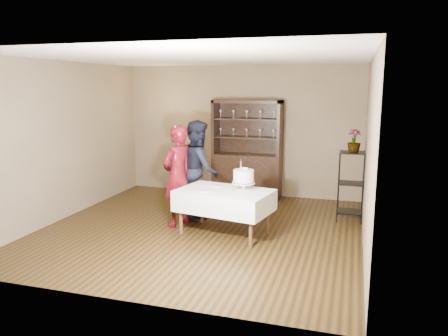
{
  "coord_description": "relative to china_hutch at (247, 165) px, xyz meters",
  "views": [
    {
      "loc": [
        2.31,
        -6.36,
        2.29
      ],
      "look_at": [
        0.35,
        0.1,
        1.01
      ],
      "focal_mm": 35.0,
      "sensor_mm": 36.0,
      "label": 1
    }
  ],
  "objects": [
    {
      "name": "china_hutch",
      "position": [
        0.0,
        0.0,
        0.0
      ],
      "size": [
        1.4,
        0.48,
        2.0
      ],
      "color": "black",
      "rests_on": "floor"
    },
    {
      "name": "ceiling",
      "position": [
        -0.2,
        -2.25,
        2.04
      ],
      "size": [
        5.0,
        5.0,
        0.0
      ],
      "primitive_type": "plane",
      "rotation": [
        3.14,
        0.0,
        0.0
      ],
      "color": "white",
      "rests_on": "back_wall"
    },
    {
      "name": "back_wall",
      "position": [
        -0.2,
        0.25,
        0.69
      ],
      "size": [
        5.0,
        0.02,
        2.7
      ],
      "primitive_type": "cube",
      "color": "brown",
      "rests_on": "floor"
    },
    {
      "name": "man",
      "position": [
        -0.49,
        -1.58,
        0.19
      ],
      "size": [
        0.96,
        1.03,
        1.7
      ],
      "primitive_type": "imported",
      "rotation": [
        0.0,
        0.0,
        2.05
      ],
      "color": "black",
      "rests_on": "floor"
    },
    {
      "name": "floor",
      "position": [
        -0.2,
        -2.25,
        -0.66
      ],
      "size": [
        5.0,
        5.0,
        0.0
      ],
      "primitive_type": "plane",
      "color": "black",
      "rests_on": "ground"
    },
    {
      "name": "woman",
      "position": [
        -0.64,
        -2.15,
        0.17
      ],
      "size": [
        0.59,
        0.71,
        1.66
      ],
      "primitive_type": "imported",
      "rotation": [
        0.0,
        0.0,
        -1.95
      ],
      "color": "#350409",
      "rests_on": "floor"
    },
    {
      "name": "plate_far",
      "position": [
        0.05,
        -2.13,
        0.05
      ],
      "size": [
        0.18,
        0.18,
        0.01
      ],
      "primitive_type": "cylinder",
      "rotation": [
        0.0,
        0.0,
        0.05
      ],
      "color": "white",
      "rests_on": "cake_table"
    },
    {
      "name": "cake",
      "position": [
        0.5,
        -2.24,
        0.23
      ],
      "size": [
        0.35,
        0.35,
        0.49
      ],
      "rotation": [
        0.0,
        0.0,
        -0.09
      ],
      "color": "white",
      "rests_on": "cake_table"
    },
    {
      "name": "plate_near",
      "position": [
        -0.06,
        -2.49,
        0.05
      ],
      "size": [
        0.25,
        0.25,
        0.01
      ],
      "primitive_type": "cylinder",
      "rotation": [
        0.0,
        0.0,
        -0.17
      ],
      "color": "white",
      "rests_on": "cake_table"
    },
    {
      "name": "cake_table",
      "position": [
        0.22,
        -2.36,
        -0.13
      ],
      "size": [
        1.55,
        1.12,
        0.7
      ],
      "rotation": [
        0.0,
        0.0,
        -0.19
      ],
      "color": "silver",
      "rests_on": "floor"
    },
    {
      "name": "wall_right",
      "position": [
        2.3,
        -2.25,
        0.69
      ],
      "size": [
        0.02,
        5.0,
        2.7
      ],
      "primitive_type": "cube",
      "color": "brown",
      "rests_on": "floor"
    },
    {
      "name": "plant_etagere",
      "position": [
        2.08,
        -1.05,
        -0.01
      ],
      "size": [
        0.42,
        0.42,
        1.2
      ],
      "color": "black",
      "rests_on": "floor"
    },
    {
      "name": "potted_plant",
      "position": [
        2.1,
        -1.08,
        0.72
      ],
      "size": [
        0.25,
        0.25,
        0.39
      ],
      "primitive_type": "imported",
      "rotation": [
        0.0,
        0.0,
        0.17
      ],
      "color": "#3F6831",
      "rests_on": "plant_etagere"
    },
    {
      "name": "wall_left",
      "position": [
        -2.7,
        -2.25,
        0.69
      ],
      "size": [
        0.02,
        5.0,
        2.7
      ],
      "primitive_type": "cube",
      "color": "brown",
      "rests_on": "floor"
    }
  ]
}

